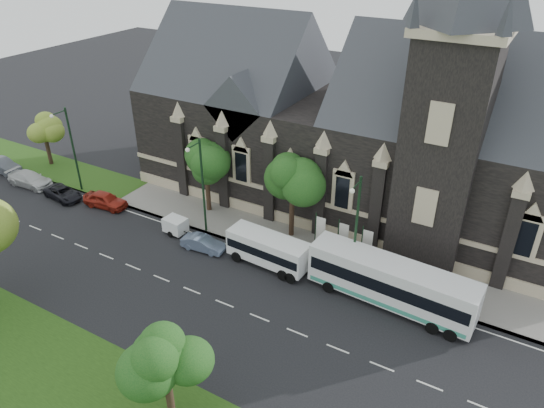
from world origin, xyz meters
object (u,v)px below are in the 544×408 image
Objects in this scene: tree_walk_right at (296,177)px; street_lamp_near at (355,225)px; street_lamp_far at (71,146)px; tree_walk_left at (209,156)px; banner_flag_left at (319,231)px; car_far_white at (30,179)px; banner_flag_center at (341,238)px; tree_walk_far at (45,127)px; tree_park_east at (169,359)px; shuttle_bus at (269,249)px; box_trailer at (175,225)px; car_far_black at (63,193)px; tour_coach at (391,282)px; car_far_red at (105,200)px; street_lamp_mid at (201,182)px; car_far_grey at (3,166)px; sedan at (203,243)px; banner_flag_right at (365,245)px.

street_lamp_near is at bearing -28.06° from tree_walk_right.
tree_walk_right is at bearing 8.86° from street_lamp_far.
tree_walk_left is 12.66m from banner_flag_left.
car_far_white is at bearing -173.55° from banner_flag_left.
tree_walk_far is at bearing 178.14° from banner_flag_center.
shuttle_bus is (-2.78, 15.11, -3.08)m from tree_park_east.
banner_flag_left is 12.99m from box_trailer.
tree_park_east is 30.37m from car_far_black.
tree_walk_far is at bearing 175.34° from street_lamp_near.
banner_flag_center is 0.33× the size of tour_coach.
tree_park_east is 0.70× the size of street_lamp_far.
car_far_black is (-4.99, -0.91, -0.15)m from car_far_red.
tour_coach is at bearing -81.47° from car_far_black.
car_far_black is at bearing -96.28° from street_lamp_far.
tree_walk_right reaches higher than car_far_black.
box_trailer is at bearing -165.32° from banner_flag_left.
tree_walk_left is 4.08m from street_lamp_mid.
sedan is at bearing -92.81° from car_far_grey.
tree_park_east reaches higher than banner_flag_center.
street_lamp_mid reaches higher than tree_walk_right.
car_far_white is (-28.75, -5.31, -5.06)m from tree_walk_right.
car_far_white is 1.16× the size of car_far_black.
street_lamp_far is at bearing -178.25° from tour_coach.
car_far_white reaches higher than sedan.
shuttle_bus is at bearing 100.44° from tree_park_east.
street_lamp_near is 7.62m from shuttle_bus.
tree_walk_left is (-11.97, 20.03, 1.12)m from tree_park_east.
shuttle_bus is at bearing -81.40° from car_far_black.
tree_walk_right is at bearing -69.58° from car_far_black.
shuttle_bus is at bearing -131.98° from banner_flag_left.
banner_flag_left is 1.39× the size of box_trailer.
street_lamp_mid is at bearing -90.71° from car_far_red.
street_lamp_far is at bearing 180.00° from street_lamp_mid.
tree_walk_right is at bearing 161.36° from banner_flag_center.
tree_walk_far is 1.57× the size of banner_flag_left.
tree_walk_right is at bearing 150.90° from banner_flag_left.
banner_flag_right is at bearing -6.04° from tree_walk_left.
sedan is at bearing -134.26° from tree_walk_right.
banner_flag_right is at bearing 81.44° from street_lamp_near.
tree_walk_far is at bearing -179.01° from tree_walk_right.
street_lamp_mid reaches higher than car_far_white.
tree_walk_right is 7.72m from street_lamp_near.
car_far_grey is at bearing -176.63° from box_trailer.
tree_walk_far is (-22.03, -0.53, -1.12)m from tree_walk_left.
sedan is (-15.91, -1.15, -1.30)m from tour_coach.
tree_walk_far reaches higher than banner_flag_left.
banner_flag_left is at bearing 180.00° from banner_flag_center.
tree_walk_left is 1.98× the size of sedan.
street_lamp_near reaches higher than box_trailer.
banner_flag_left is (26.29, 1.91, -2.73)m from street_lamp_far.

